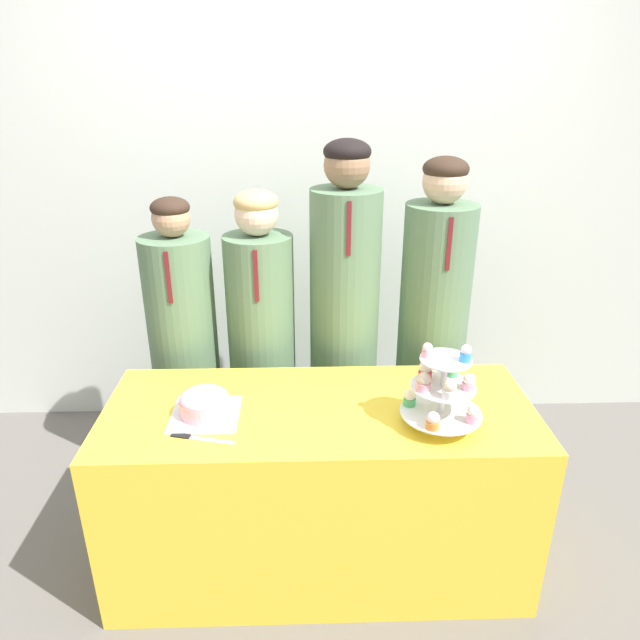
% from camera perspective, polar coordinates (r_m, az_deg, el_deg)
% --- Properties ---
extents(ground_plane, '(16.00, 16.00, 0.00)m').
position_cam_1_polar(ground_plane, '(2.37, 0.20, -28.09)').
color(ground_plane, '#605B56').
extents(wall_back, '(9.00, 0.06, 2.70)m').
position_cam_1_polar(wall_back, '(3.05, -0.79, 13.66)').
color(wall_back, silver).
rests_on(wall_back, ground_plane).
extents(table, '(1.59, 0.64, 0.73)m').
position_cam_1_polar(table, '(2.34, -0.07, -16.32)').
color(table, yellow).
rests_on(table, ground_plane).
extents(round_cake, '(0.24, 0.24, 0.10)m').
position_cam_1_polar(round_cake, '(2.09, -11.47, -8.21)').
color(round_cake, white).
rests_on(round_cake, table).
extents(cake_knife, '(0.22, 0.07, 0.01)m').
position_cam_1_polar(cake_knife, '(2.01, -12.68, -11.41)').
color(cake_knife, silver).
rests_on(cake_knife, table).
extents(cupcake_stand, '(0.28, 0.28, 0.32)m').
position_cam_1_polar(cupcake_stand, '(2.00, 12.15, -6.84)').
color(cupcake_stand, silver).
rests_on(cupcake_stand, table).
extents(student_0, '(0.31, 0.31, 1.40)m').
position_cam_1_polar(student_0, '(2.72, -13.31, -3.73)').
color(student_0, '#567556').
rests_on(student_0, ground_plane).
extents(student_1, '(0.30, 0.31, 1.42)m').
position_cam_1_polar(student_1, '(2.66, -5.78, -3.29)').
color(student_1, '#567556').
rests_on(student_1, ground_plane).
extents(student_2, '(0.31, 0.32, 1.63)m').
position_cam_1_polar(student_2, '(2.62, 2.42, -1.18)').
color(student_2, '#567556').
rests_on(student_2, ground_plane).
extents(student_3, '(0.31, 0.32, 1.56)m').
position_cam_1_polar(student_3, '(2.69, 11.10, -1.80)').
color(student_3, '#567556').
rests_on(student_3, ground_plane).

